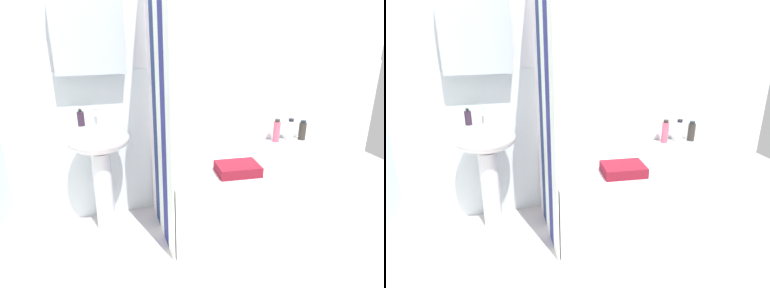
# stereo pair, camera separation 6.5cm
# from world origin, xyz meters

# --- Properties ---
(wall_back_tiled) EXTENTS (3.60, 0.18, 2.40)m
(wall_back_tiled) POSITION_xyz_m (-0.05, 1.26, 1.14)
(wall_back_tiled) COLOR silver
(wall_back_tiled) RESTS_ON ground_plane
(sink) EXTENTS (0.44, 0.34, 0.83)m
(sink) POSITION_xyz_m (-0.86, 1.03, 0.61)
(sink) COLOR silver
(sink) RESTS_ON ground_plane
(faucet) EXTENTS (0.03, 0.12, 0.12)m
(faucet) POSITION_xyz_m (-0.86, 1.11, 0.89)
(faucet) COLOR silver
(faucet) RESTS_ON sink
(soap_dispenser) EXTENTS (0.05, 0.05, 0.13)m
(soap_dispenser) POSITION_xyz_m (-0.96, 1.09, 0.88)
(soap_dispenser) COLOR #312032
(soap_dispenser) RESTS_ON sink
(bathtub) EXTENTS (1.45, 0.74, 0.53)m
(bathtub) POSITION_xyz_m (0.30, 0.85, 0.26)
(bathtub) COLOR silver
(bathtub) RESTS_ON ground_plane
(shower_curtain) EXTENTS (0.01, 0.74, 2.00)m
(shower_curtain) POSITION_xyz_m (-0.44, 0.85, 1.00)
(shower_curtain) COLOR white
(shower_curtain) RESTS_ON ground_plane
(conditioner_bottle) EXTENTS (0.06, 0.06, 0.18)m
(conditioner_bottle) POSITION_xyz_m (0.92, 1.13, 0.61)
(conditioner_bottle) COLOR #302B27
(conditioner_bottle) RESTS_ON bathtub
(body_wash_bottle) EXTENTS (0.06, 0.06, 0.20)m
(body_wash_bottle) POSITION_xyz_m (0.80, 1.13, 0.62)
(body_wash_bottle) COLOR white
(body_wash_bottle) RESTS_ON bathtub
(shampoo_bottle) EXTENTS (0.06, 0.06, 0.21)m
(shampoo_bottle) POSITION_xyz_m (0.67, 1.14, 0.62)
(shampoo_bottle) COLOR #CD516C
(shampoo_bottle) RESTS_ON bathtub
(towel_folded) EXTENTS (0.31, 0.24, 0.07)m
(towel_folded) POSITION_xyz_m (0.05, 0.62, 0.56)
(towel_folded) COLOR maroon
(towel_folded) RESTS_ON bathtub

